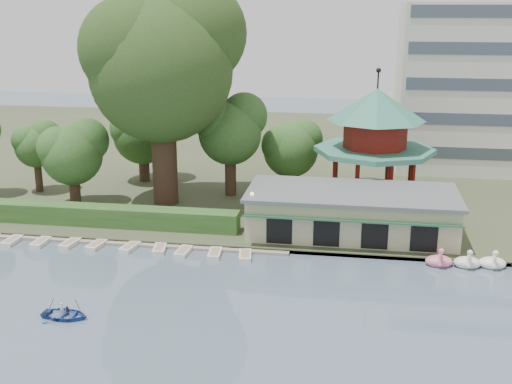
% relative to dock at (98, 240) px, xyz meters
% --- Properties ---
extents(ground_plane, '(220.00, 220.00, 0.00)m').
position_rel_dock_xyz_m(ground_plane, '(12.00, -17.20, -0.12)').
color(ground_plane, slate).
rests_on(ground_plane, ground).
extents(shore, '(220.00, 70.00, 0.40)m').
position_rel_dock_xyz_m(shore, '(12.00, 34.80, 0.08)').
color(shore, '#424930').
rests_on(shore, ground).
extents(embankment, '(220.00, 0.60, 0.30)m').
position_rel_dock_xyz_m(embankment, '(12.00, 0.10, 0.03)').
color(embankment, gray).
rests_on(embankment, ground).
extents(dock, '(34.00, 1.60, 0.24)m').
position_rel_dock_xyz_m(dock, '(0.00, 0.00, 0.00)').
color(dock, gray).
rests_on(dock, ground).
extents(boathouse, '(18.60, 9.39, 3.90)m').
position_rel_dock_xyz_m(boathouse, '(22.00, 4.77, 2.25)').
color(boathouse, tan).
rests_on(boathouse, shore).
extents(pavilion, '(12.40, 12.40, 13.50)m').
position_rel_dock_xyz_m(pavilion, '(24.00, 14.80, 7.36)').
color(pavilion, tan).
rests_on(pavilion, shore).
extents(hedge, '(30.00, 2.00, 1.80)m').
position_rel_dock_xyz_m(hedge, '(-3.00, 3.30, 1.18)').
color(hedge, '#335C26').
rests_on(hedge, shore).
extents(lamp_post, '(0.36, 0.36, 4.28)m').
position_rel_dock_xyz_m(lamp_post, '(13.50, 1.80, 3.22)').
color(lamp_post, black).
rests_on(lamp_post, shore).
extents(big_tree, '(15.53, 14.48, 22.31)m').
position_rel_dock_xyz_m(big_tree, '(3.19, 11.03, 14.93)').
color(big_tree, '#3A281C').
rests_on(big_tree, shore).
extents(small_trees, '(39.40, 16.56, 10.93)m').
position_rel_dock_xyz_m(small_trees, '(0.03, 14.67, 6.21)').
color(small_trees, '#3A281C').
rests_on(small_trees, shore).
extents(moored_rowboats, '(29.82, 2.82, 0.36)m').
position_rel_dock_xyz_m(moored_rowboats, '(-0.76, -1.39, 0.06)').
color(moored_rowboats, silver).
rests_on(moored_rowboats, ground).
extents(rowboat_with_passengers, '(4.64, 3.41, 2.01)m').
position_rel_dock_xyz_m(rowboat_with_passengers, '(3.41, -13.94, 0.35)').
color(rowboat_with_passengers, '#2E519F').
rests_on(rowboat_with_passengers, ground).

